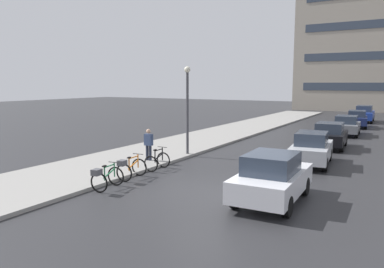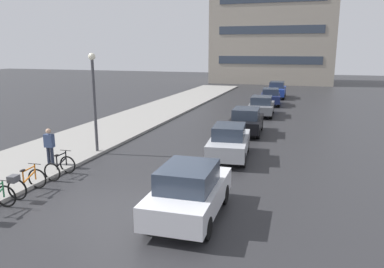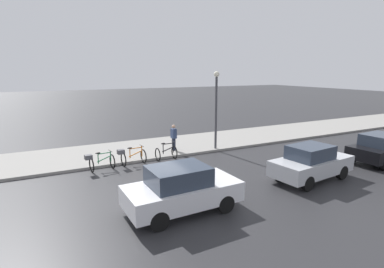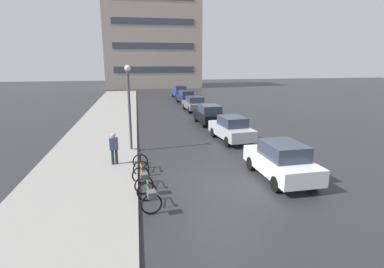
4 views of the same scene
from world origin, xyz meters
name	(u,v)px [view 4 (image 4 of 4)]	position (x,y,z in m)	size (l,w,h in m)	color
ground_plane	(225,185)	(0.00, 0.00, 0.00)	(140.00, 140.00, 0.00)	#28282B
sidewalk_kerb	(102,134)	(-6.00, 10.00, 0.07)	(4.80, 60.00, 0.14)	gray
bicycle_nearest	(150,196)	(-3.20, -1.57, 0.49)	(0.88, 1.41, 0.95)	black
bicycle_second	(143,178)	(-3.40, 0.08, 0.50)	(0.86, 1.47, 0.98)	black
bicycle_third	(141,164)	(-3.44, 2.08, 0.41)	(0.76, 1.08, 1.01)	black
car_white	(281,161)	(2.58, 0.21, 0.83)	(1.98, 4.08, 1.66)	silver
car_silver	(231,129)	(2.40, 6.73, 0.80)	(2.09, 4.15, 1.61)	#B2B5BA
car_black	(209,114)	(2.25, 12.17, 0.79)	(2.05, 3.92, 1.57)	black
car_grey	(194,104)	(2.29, 18.79, 0.76)	(2.04, 4.18, 1.50)	slate
car_navy	(186,97)	(2.35, 24.61, 0.78)	(2.04, 3.90, 1.53)	navy
car_blue	(180,92)	(2.40, 30.14, 0.84)	(1.88, 4.42, 1.69)	navy
pedestrian	(114,148)	(-4.67, 3.08, 0.96)	(0.41, 0.26, 1.71)	#1E2333
streetlamp	(129,100)	(-3.92, 5.56, 2.95)	(0.33, 0.33, 4.82)	#424247
building_facade_main	(152,36)	(-0.14, 49.38, 9.65)	(17.56, 10.15, 19.29)	#9E9384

